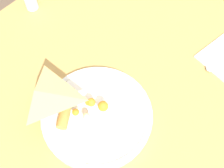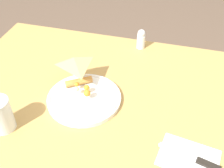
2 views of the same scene
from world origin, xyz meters
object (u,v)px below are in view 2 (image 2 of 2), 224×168
(napkin_folded, at_px, (189,158))
(salt_shaker, at_px, (141,39))
(butter_knife, at_px, (192,158))
(milk_glass, at_px, (1,115))
(dining_table, at_px, (125,119))
(plate_pizza, at_px, (84,97))

(napkin_folded, relative_size, salt_shaker, 2.11)
(napkin_folded, xyz_separation_m, salt_shaker, (0.24, -0.52, 0.04))
(butter_knife, bearing_deg, milk_glass, 17.43)
(napkin_folded, bearing_deg, dining_table, -38.94)
(dining_table, height_order, butter_knife, butter_knife)
(dining_table, relative_size, milk_glass, 11.45)
(plate_pizza, xyz_separation_m, salt_shaker, (-0.13, -0.37, 0.03))
(plate_pizza, distance_m, napkin_folded, 0.39)
(napkin_folded, relative_size, butter_knife, 1.02)
(dining_table, xyz_separation_m, butter_knife, (-0.23, 0.18, 0.10))
(salt_shaker, bearing_deg, dining_table, 92.12)
(dining_table, relative_size, napkin_folded, 7.06)
(dining_table, distance_m, butter_knife, 0.31)
(dining_table, bearing_deg, napkin_folded, 141.06)
(milk_glass, height_order, salt_shaker, milk_glass)
(plate_pizza, bearing_deg, milk_glass, 42.54)
(dining_table, xyz_separation_m, salt_shaker, (0.01, -0.34, 0.14))
(milk_glass, height_order, butter_knife, milk_glass)
(dining_table, distance_m, napkin_folded, 0.30)
(salt_shaker, bearing_deg, butter_knife, 115.07)
(plate_pizza, relative_size, salt_shaker, 2.94)
(dining_table, height_order, salt_shaker, salt_shaker)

